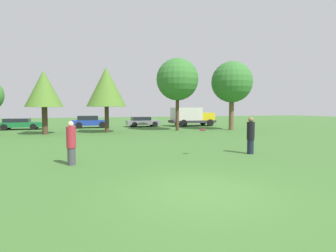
{
  "coord_description": "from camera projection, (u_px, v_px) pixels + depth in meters",
  "views": [
    {
      "loc": [
        -3.1,
        -6.43,
        2.23
      ],
      "look_at": [
        0.77,
        5.07,
        1.42
      ],
      "focal_mm": 28.93,
      "sensor_mm": 36.0,
      "label": 1
    }
  ],
  "objects": [
    {
      "name": "frisbee",
      "position": [
        202.0,
        130.0,
        12.5
      ],
      "size": [
        0.29,
        0.28,
        0.15
      ],
      "color": "#F21E72"
    },
    {
      "name": "parked_car_green",
      "position": [
        20.0,
        124.0,
        27.96
      ],
      "size": [
        4.3,
        2.01,
        1.15
      ],
      "rotation": [
        0.0,
        0.0,
        -0.02
      ],
      "color": "#196633",
      "rests_on": "ground"
    },
    {
      "name": "person_catcher",
      "position": [
        251.0,
        135.0,
        13.13
      ],
      "size": [
        0.37,
        0.37,
        1.79
      ],
      "rotation": [
        0.0,
        0.0,
        3.14
      ],
      "color": "#191E33",
      "rests_on": "ground"
    },
    {
      "name": "person_thrower",
      "position": [
        71.0,
        143.0,
        10.53
      ],
      "size": [
        0.35,
        0.35,
        1.72
      ],
      "rotation": [
        0.0,
        0.0,
        -0.0
      ],
      "color": "#3F3F47",
      "rests_on": "ground"
    },
    {
      "name": "tree_4",
      "position": [
        232.0,
        82.0,
        27.29
      ],
      "size": [
        4.13,
        4.13,
        6.92
      ],
      "color": "brown",
      "rests_on": "ground"
    },
    {
      "name": "tree_2",
      "position": [
        106.0,
        87.0,
        24.37
      ],
      "size": [
        3.55,
        3.55,
        5.91
      ],
      "color": "#473323",
      "rests_on": "ground"
    },
    {
      "name": "tree_1",
      "position": [
        44.0,
        89.0,
        22.67
      ],
      "size": [
        3.07,
        3.07,
        5.37
      ],
      "color": "#473323",
      "rests_on": "ground"
    },
    {
      "name": "parked_car_blue",
      "position": [
        90.0,
        121.0,
        30.41
      ],
      "size": [
        4.03,
        1.9,
        1.37
      ],
      "rotation": [
        0.0,
        0.0,
        -0.02
      ],
      "color": "#1E389E",
      "rests_on": "ground"
    },
    {
      "name": "tree_3",
      "position": [
        177.0,
        80.0,
        26.52
      ],
      "size": [
        4.13,
        4.13,
        7.09
      ],
      "color": "#473323",
      "rests_on": "ground"
    },
    {
      "name": "delivery_truck_yellow",
      "position": [
        191.0,
        116.0,
        33.51
      ],
      "size": [
        5.64,
        2.49,
        2.29
      ],
      "rotation": [
        0.0,
        0.0,
        -0.02
      ],
      "color": "#2D2D33",
      "rests_on": "ground"
    },
    {
      "name": "parked_car_grey",
      "position": [
        143.0,
        121.0,
        32.49
      ],
      "size": [
        4.01,
        2.12,
        1.17
      ],
      "rotation": [
        0.0,
        0.0,
        -0.02
      ],
      "color": "slate",
      "rests_on": "ground"
    },
    {
      "name": "ground_plane",
      "position": [
        201.0,
        192.0,
        7.21
      ],
      "size": [
        120.0,
        120.0,
        0.0
      ],
      "primitive_type": "plane",
      "color": "#3D6B2D"
    }
  ]
}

